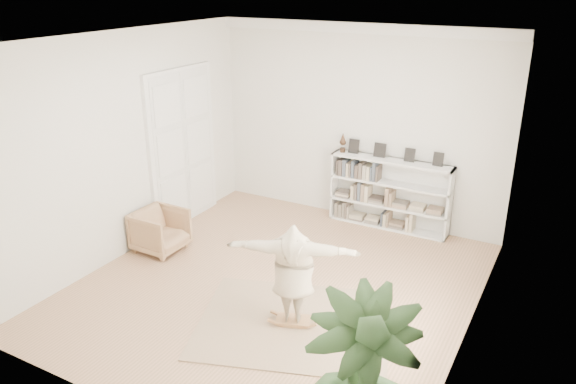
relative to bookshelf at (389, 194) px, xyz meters
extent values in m
plane|color=#97714E|center=(-0.74, -2.82, -0.64)|extent=(6.00, 6.00, 0.00)
plane|color=silver|center=(-0.74, 0.18, 1.16)|extent=(5.50, 0.00, 5.50)
plane|color=silver|center=(-0.74, -5.82, 1.16)|extent=(5.50, 0.00, 5.50)
plane|color=silver|center=(-3.49, -2.82, 1.16)|extent=(0.00, 6.00, 6.00)
plane|color=silver|center=(2.01, -2.82, 1.16)|extent=(0.00, 6.00, 6.00)
plane|color=white|center=(-0.74, -2.82, 2.96)|extent=(6.00, 6.00, 0.00)
cube|color=white|center=(-0.74, 0.12, 2.87)|extent=(5.50, 0.12, 0.18)
cube|color=white|center=(-3.45, -1.52, 0.76)|extent=(0.08, 1.78, 2.92)
cube|color=silver|center=(-3.43, -1.92, 0.76)|extent=(0.06, 0.78, 2.80)
cube|color=silver|center=(-3.43, -1.12, 0.76)|extent=(0.06, 0.78, 2.80)
cube|color=silver|center=(-1.07, -0.01, 0.01)|extent=(0.04, 0.35, 1.30)
cube|color=silver|center=(1.09, -0.01, 0.01)|extent=(0.04, 0.35, 1.30)
cube|color=silver|center=(0.01, 0.14, 0.01)|extent=(2.20, 0.04, 1.30)
cube|color=silver|center=(0.01, -0.01, -0.62)|extent=(2.20, 0.35, 0.04)
cube|color=silver|center=(0.01, -0.01, -0.21)|extent=(2.20, 0.35, 0.04)
cube|color=silver|center=(0.01, -0.01, 0.22)|extent=(2.20, 0.35, 0.04)
cube|color=silver|center=(0.01, -0.01, 0.64)|extent=(2.20, 0.35, 0.04)
cube|color=black|center=(-0.74, 0.04, 0.78)|extent=(0.18, 0.07, 0.24)
cube|color=black|center=(-0.24, 0.04, 0.78)|extent=(0.18, 0.07, 0.24)
cube|color=black|center=(0.31, 0.04, 0.78)|extent=(0.18, 0.07, 0.24)
cube|color=black|center=(0.81, 0.04, 0.78)|extent=(0.18, 0.07, 0.24)
imported|color=tan|center=(-3.04, -2.74, -0.28)|extent=(0.80, 0.78, 0.71)
cube|color=tan|center=(-0.06, -3.59, -0.63)|extent=(3.01, 2.70, 0.02)
cube|color=#98663D|center=(-0.06, -3.59, -0.57)|extent=(0.51, 0.40, 0.03)
cube|color=#98663D|center=(-0.06, -3.59, -0.60)|extent=(0.30, 0.14, 0.04)
cube|color=#98663D|center=(-0.06, -3.59, -0.60)|extent=(0.30, 0.14, 0.04)
cube|color=#98663D|center=(-0.06, -3.59, -0.57)|extent=(0.18, 0.10, 0.09)
cube|color=#98663D|center=(-0.06, -3.59, -0.57)|extent=(0.18, 0.10, 0.09)
imported|color=#C4B193|center=(-0.06, -3.59, 0.17)|extent=(1.76, 0.99, 1.39)
camera|label=1|loc=(2.92, -9.19, 3.74)|focal=35.00mm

